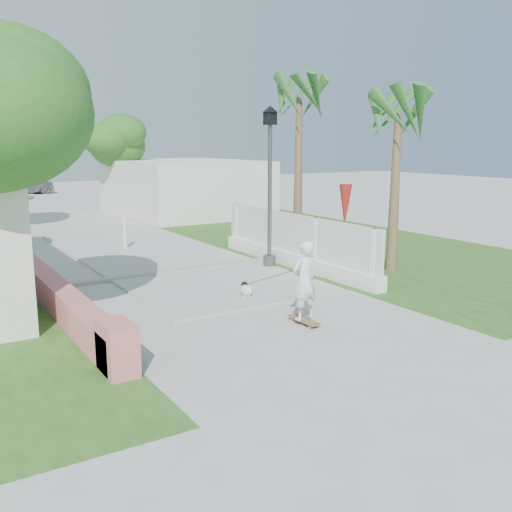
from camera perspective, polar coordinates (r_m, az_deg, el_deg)
ground at (r=10.37m, az=4.53°, el=-8.21°), size 90.00×90.00×0.00m
path_strip at (r=28.67m, az=-19.84°, el=3.75°), size 3.20×36.00×0.06m
curb at (r=15.41m, az=-8.76°, el=-1.61°), size 6.50×0.25×0.10m
grass_right at (r=20.68m, az=7.10°, el=1.59°), size 8.00×20.00×0.01m
pink_wall at (r=12.10m, az=-18.68°, el=-4.38°), size 0.45×8.20×0.80m
lattice_fence at (r=16.09m, az=3.82°, el=0.83°), size 0.35×7.00×1.50m
building_right at (r=28.51m, az=-7.21°, el=6.85°), size 6.00×8.00×2.60m
street_lamp at (r=15.98m, az=1.39°, el=7.59°), size 0.44×0.44×4.44m
bollard at (r=19.06m, az=-12.98°, el=2.33°), size 0.14×0.14×1.09m
patio_umbrella at (r=16.39m, az=8.90°, el=4.95°), size 0.36×0.36×2.30m
tree_path_right at (r=29.27m, az=-14.02°, el=11.03°), size 3.00×3.00×4.79m
palm_far at (r=17.77m, az=4.35°, el=14.57°), size 1.80×1.80×5.30m
palm_near at (r=15.76m, az=14.01°, el=12.77°), size 1.80×1.80×4.70m
skateboarder at (r=11.47m, az=2.49°, el=-2.37°), size 0.59×2.79×1.64m
dog at (r=12.89m, az=-1.01°, el=-3.37°), size 0.34×0.51×0.36m
parked_car at (r=41.96m, az=-22.65°, el=6.75°), size 4.73×2.43×1.54m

